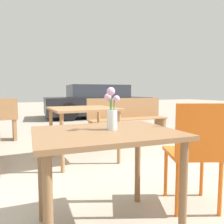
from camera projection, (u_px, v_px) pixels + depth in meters
The scene contains 6 objects.
table_front at pixel (106, 146), 1.48m from camera, with size 0.98×0.79×0.72m.
flower_vase at pixel (112, 114), 1.50m from camera, with size 0.11×0.11×0.29m.
cafe_chair at pixel (196, 149), 1.77m from camera, with size 0.53×0.53×0.89m.
bench_near at pixel (127, 117), 4.39m from camera, with size 1.64×0.38×0.85m.
table_back at pixel (83, 115), 3.09m from camera, with size 0.90×0.86×0.76m.
parked_car at pixel (97, 102), 8.41m from camera, with size 4.03×2.12×1.23m.
Camera 1 is at (-0.57, -1.33, 0.98)m, focal length 35.00 mm.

